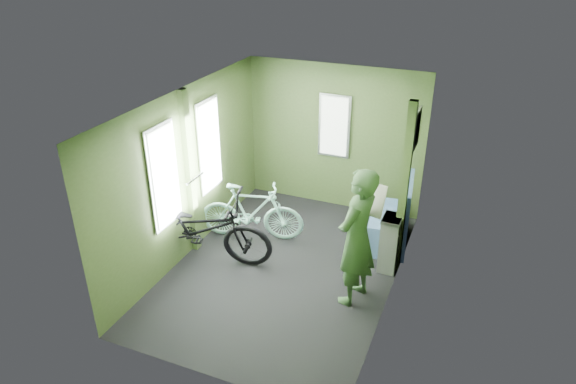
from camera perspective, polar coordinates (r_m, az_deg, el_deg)
name	(u,v)px	position (r m, az deg, el deg)	size (l,w,h in m)	color
room	(283,169)	(6.24, -0.53, 2.57)	(4.00, 4.02, 2.31)	black
bicycle_black	(202,261)	(7.17, -9.50, -7.52)	(0.69, 1.98, 1.04)	black
bicycle_mint	(252,239)	(7.56, -3.98, -5.20)	(0.42, 1.50, 0.90)	#9DE6D5
passenger	(357,237)	(5.99, 7.66, -5.02)	(0.56, 0.75, 1.73)	#34552E
waste_box	(390,243)	(6.84, 11.26, -5.61)	(0.23, 0.32, 0.78)	slate
bench_seat	(391,225)	(7.44, 11.37, -3.60)	(0.64, 1.01, 1.01)	#324B6A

